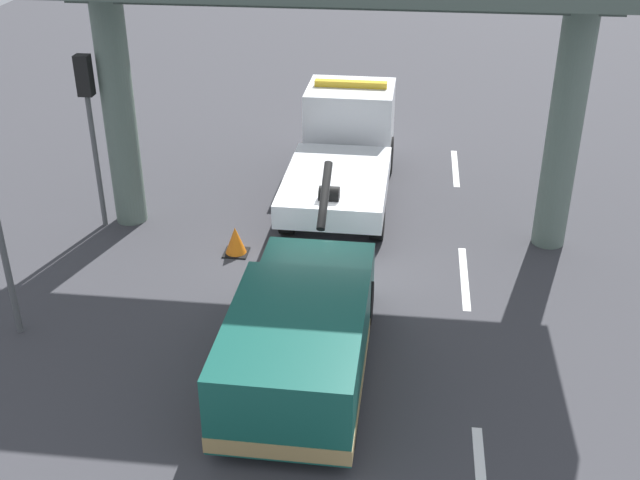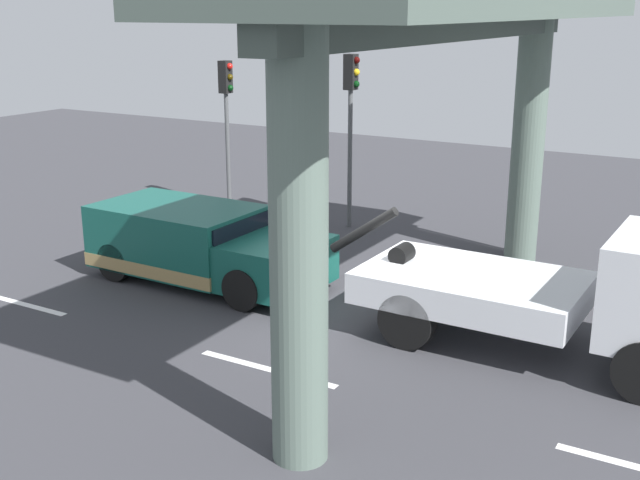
# 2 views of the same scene
# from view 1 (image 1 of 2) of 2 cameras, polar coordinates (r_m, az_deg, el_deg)

# --- Properties ---
(ground_plane) EXTENTS (60.00, 40.00, 0.10)m
(ground_plane) POSITION_cam_1_polar(r_m,az_deg,el_deg) (16.98, 0.38, -2.28)
(ground_plane) COLOR #38383D
(lane_stripe_mid) EXTENTS (2.60, 0.16, 0.01)m
(lane_stripe_mid) POSITION_cam_1_polar(r_m,az_deg,el_deg) (16.93, 10.41, -2.69)
(lane_stripe_mid) COLOR silver
(lane_stripe_mid) RESTS_ON ground
(lane_stripe_east) EXTENTS (2.60, 0.16, 0.01)m
(lane_stripe_east) POSITION_cam_1_polar(r_m,az_deg,el_deg) (22.31, 9.77, 5.16)
(lane_stripe_east) COLOR silver
(lane_stripe_east) RESTS_ON ground
(tow_truck_white) EXTENTS (7.26, 2.48, 2.46)m
(tow_truck_white) POSITION_cam_1_polar(r_m,az_deg,el_deg) (20.32, 1.80, 6.91)
(tow_truck_white) COLOR white
(tow_truck_white) RESTS_ON ground
(towed_van_green) EXTENTS (5.22, 2.26, 1.58)m
(towed_van_green) POSITION_cam_1_polar(r_m,az_deg,el_deg) (13.41, -1.43, -7.25)
(towed_van_green) COLOR #145147
(towed_van_green) RESTS_ON ground
(traffic_light_mid) EXTENTS (0.39, 0.32, 4.09)m
(traffic_light_mid) POSITION_cam_1_polar(r_m,az_deg,el_deg) (18.44, -16.40, 9.43)
(traffic_light_mid) COLOR #515456
(traffic_light_mid) RESTS_ON ground
(traffic_cone_orange) EXTENTS (0.54, 0.54, 0.64)m
(traffic_cone_orange) POSITION_cam_1_polar(r_m,az_deg,el_deg) (17.54, -6.14, -0.08)
(traffic_cone_orange) COLOR orange
(traffic_cone_orange) RESTS_ON ground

